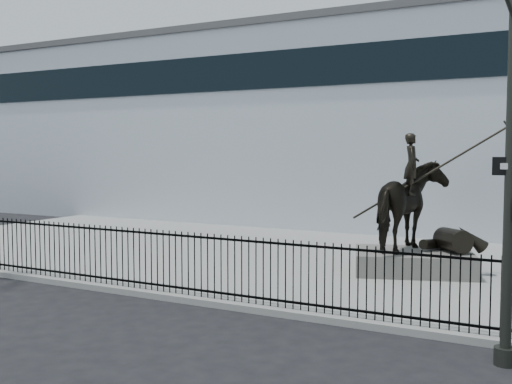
% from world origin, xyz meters
% --- Properties ---
extents(ground, '(120.00, 120.00, 0.00)m').
position_xyz_m(ground, '(0.00, 0.00, 0.00)').
color(ground, black).
rests_on(ground, ground).
extents(plaza, '(30.00, 12.00, 0.15)m').
position_xyz_m(plaza, '(0.00, 7.00, 0.07)').
color(plaza, gray).
rests_on(plaza, ground).
extents(building, '(44.00, 14.00, 9.00)m').
position_xyz_m(building, '(0.00, 20.00, 4.50)').
color(building, silver).
rests_on(building, ground).
extents(picket_fence, '(22.10, 0.10, 1.50)m').
position_xyz_m(picket_fence, '(0.00, 1.25, 0.90)').
color(picket_fence, black).
rests_on(picket_fence, plaza).
extents(statue_plinth, '(3.70, 3.07, 0.60)m').
position_xyz_m(statue_plinth, '(4.06, 6.38, 0.45)').
color(statue_plinth, '#625F5A').
rests_on(statue_plinth, plaza).
extents(equestrian_statue, '(3.89, 3.06, 3.45)m').
position_xyz_m(equestrian_statue, '(4.11, 6.40, 1.99)').
color(equestrian_statue, black).
rests_on(equestrian_statue, statue_plinth).
extents(traffic_signal_right, '(2.17, 6.86, 7.00)m').
position_xyz_m(traffic_signal_right, '(6.47, -2.00, 4.85)').
color(traffic_signal_right, '#242722').
rests_on(traffic_signal_right, ground).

